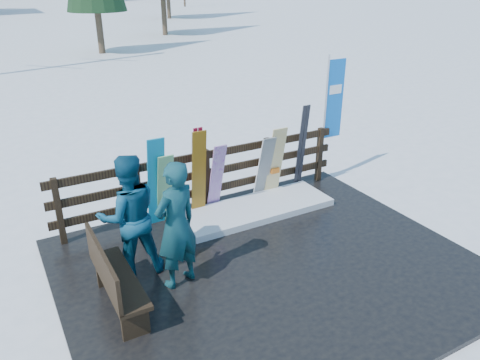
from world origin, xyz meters
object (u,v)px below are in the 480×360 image
snowboard_0 (156,183)px  snowboard_5 (275,162)px  bench (113,277)px  person_back (129,216)px  snowboard_3 (216,178)px  person_front (176,225)px  snowboard_1 (165,189)px  snowboard_4 (264,168)px  snowboard_2 (199,174)px  rental_flag (332,104)px

snowboard_0 → snowboard_5: size_ratio=1.14×
bench → person_back: bearing=57.2°
snowboard_3 → snowboard_5: bearing=0.0°
snowboard_3 → person_front: person_front is taller
snowboard_1 → snowboard_4: size_ratio=1.01×
snowboard_2 → person_back: size_ratio=0.89×
snowboard_1 → snowboard_3: size_ratio=0.98×
bench → snowboard_3: snowboard_3 is taller
rental_flag → person_front: rental_flag is taller
snowboard_3 → snowboard_5: (1.26, 0.00, 0.05)m
rental_flag → person_front: size_ratio=1.40×
snowboard_3 → person_back: 2.24m
snowboard_2 → snowboard_3: snowboard_2 is taller
snowboard_4 → snowboard_1: bearing=180.0°
person_back → bench: bearing=61.7°
snowboard_2 → rental_flag: (3.13, 0.27, 0.79)m
snowboard_0 → rental_flag: rental_flag is taller
rental_flag → bench: bearing=-157.8°
person_front → snowboard_3: bearing=-148.7°
bench → snowboard_2: bearing=42.0°
snowboard_5 → person_front: size_ratio=0.79×
snowboard_4 → snowboard_2: bearing=180.0°
person_back → snowboard_2: bearing=-140.3°
snowboard_0 → snowboard_1: size_ratio=1.22×
bench → person_front: person_front is taller
snowboard_0 → snowboard_2: snowboard_0 is taller
bench → snowboard_2: snowboard_2 is taller
snowboard_4 → person_back: person_back is taller
person_back → snowboard_0: bearing=-121.0°
bench → snowboard_0: (1.27, 1.85, 0.31)m
snowboard_5 → person_front: 3.20m
snowboard_1 → snowboard_3: 0.98m
snowboard_4 → snowboard_5: bearing=0.0°
snowboard_1 → snowboard_4: snowboard_1 is taller
snowboard_2 → snowboard_5: snowboard_2 is taller
snowboard_1 → person_front: size_ratio=0.73×
snowboard_1 → person_front: person_front is taller
snowboard_1 → snowboard_0: bearing=-180.0°
snowboard_1 → snowboard_2: (0.64, -0.00, 0.15)m
rental_flag → person_back: 4.95m
snowboard_0 → rental_flag: 4.00m
bench → snowboard_1: snowboard_1 is taller
rental_flag → snowboard_1: bearing=-175.9°
snowboard_5 → person_back: person_back is taller
snowboard_2 → snowboard_3: size_ratio=1.18×
snowboard_4 → person_front: bearing=-145.5°
snowboard_1 → snowboard_2: 0.66m
snowboard_0 → person_back: size_ratio=0.90×
snowboard_4 → person_back: bearing=-159.2°
snowboard_3 → bench: bearing=-142.4°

